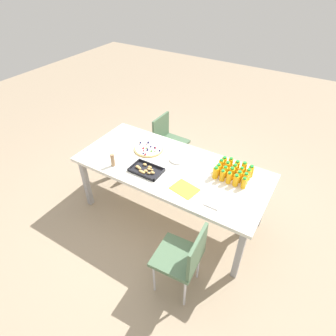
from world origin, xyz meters
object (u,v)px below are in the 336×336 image
object	(u,v)px
juice_bottle_3	(230,164)
juice_bottle_9	(221,165)
juice_bottle_0	(251,171)
juice_bottle_19	(216,173)
juice_bottle_6	(241,173)
juice_bottle_12	(232,173)
juice_bottle_17	(229,178)
party_table	(171,171)
cardboard_tube	(113,160)
juice_bottle_16	(236,180)
napkin_stack	(214,202)
chair_near_right	(168,139)
juice_bottle_2	(237,166)
juice_bottle_5	(248,174)
juice_bottle_11	(239,177)
juice_bottle_18	(222,175)
juice_bottle_14	(218,170)
juice_bottle_15	(244,183)
fruit_pizza	(149,149)
juice_bottle_7	(234,170)
snack_tray	(146,170)
paper_folder	(185,189)
juice_bottle_1	(244,168)
juice_bottle_10	(245,178)
chair_far_left	(184,257)
juice_bottle_13	(225,172)
juice_bottle_8	(227,168)
juice_bottle_4	(224,162)
plate_stack	(177,159)

from	to	relation	value
juice_bottle_3	juice_bottle_9	world-z (taller)	juice_bottle_3
juice_bottle_0	juice_bottle_19	size ratio (longest dim) A/B	0.97
juice_bottle_6	juice_bottle_12	xyz separation A→B (m)	(0.08, 0.07, 0.01)
juice_bottle_6	juice_bottle_17	distance (m)	0.17
party_table	juice_bottle_0	world-z (taller)	juice_bottle_0
juice_bottle_3	cardboard_tube	xyz separation A→B (m)	(1.13, 0.62, 0.01)
juice_bottle_16	napkin_stack	world-z (taller)	juice_bottle_16
juice_bottle_0	juice_bottle_3	xyz separation A→B (m)	(0.23, -0.00, 0.00)
chair_near_right	juice_bottle_2	world-z (taller)	juice_bottle_2
juice_bottle_5	juice_bottle_11	distance (m)	0.11
juice_bottle_18	juice_bottle_14	bearing A→B (deg)	-41.93
juice_bottle_6	cardboard_tube	xyz separation A→B (m)	(1.28, 0.55, 0.01)
juice_bottle_15	fruit_pizza	distance (m)	1.21
juice_bottle_7	snack_tray	bearing A→B (deg)	27.29
juice_bottle_5	paper_folder	bearing A→B (deg)	44.58
juice_bottle_9	juice_bottle_11	size ratio (longest dim) A/B	1.01
juice_bottle_3	juice_bottle_15	distance (m)	0.32
juice_bottle_1	juice_bottle_6	bearing A→B (deg)	89.27
juice_bottle_1	cardboard_tube	world-z (taller)	same
juice_bottle_18	juice_bottle_10	bearing A→B (deg)	-160.61
chair_far_left	juice_bottle_2	size ratio (longest dim) A/B	5.92
juice_bottle_5	cardboard_tube	world-z (taller)	cardboard_tube
juice_bottle_1	juice_bottle_17	world-z (taller)	juice_bottle_1
juice_bottle_7	juice_bottle_6	bearing A→B (deg)	-176.75
chair_near_right	juice_bottle_10	world-z (taller)	juice_bottle_10
juice_bottle_18	juice_bottle_19	world-z (taller)	juice_bottle_19
juice_bottle_3	juice_bottle_10	world-z (taller)	juice_bottle_3
juice_bottle_13	snack_tray	world-z (taller)	juice_bottle_13
juice_bottle_8	juice_bottle_10	world-z (taller)	juice_bottle_8
chair_far_left	juice_bottle_0	world-z (taller)	juice_bottle_0
juice_bottle_15	juice_bottle_19	xyz separation A→B (m)	(0.31, 0.00, 0.00)
juice_bottle_10	juice_bottle_9	bearing A→B (deg)	-13.98
juice_bottle_8	chair_near_right	bearing A→B (deg)	-28.10
chair_near_right	juice_bottle_4	size ratio (longest dim) A/B	6.19
juice_bottle_8	paper_folder	world-z (taller)	juice_bottle_8
juice_bottle_17	juice_bottle_5	bearing A→B (deg)	-133.21
party_table	juice_bottle_14	distance (m)	0.53
party_table	juice_bottle_2	bearing A→B (deg)	-155.73
juice_bottle_10	party_table	bearing A→B (deg)	10.63
juice_bottle_3	plate_stack	bearing A→B (deg)	15.96
juice_bottle_17	juice_bottle_7	bearing A→B (deg)	-90.76
napkin_stack	cardboard_tube	size ratio (longest dim) A/B	0.99
juice_bottle_12	juice_bottle_16	bearing A→B (deg)	134.87
juice_bottle_4	juice_bottle_19	distance (m)	0.22
juice_bottle_12	paper_folder	xyz separation A→B (m)	(0.34, 0.40, -0.07)
juice_bottle_10	juice_bottle_15	bearing A→B (deg)	96.66
juice_bottle_13	chair_far_left	bearing A→B (deg)	92.13
chair_near_right	juice_bottle_0	bearing A→B (deg)	70.76
chair_near_right	juice_bottle_9	bearing A→B (deg)	62.32
fruit_pizza	napkin_stack	size ratio (longest dim) A/B	2.35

